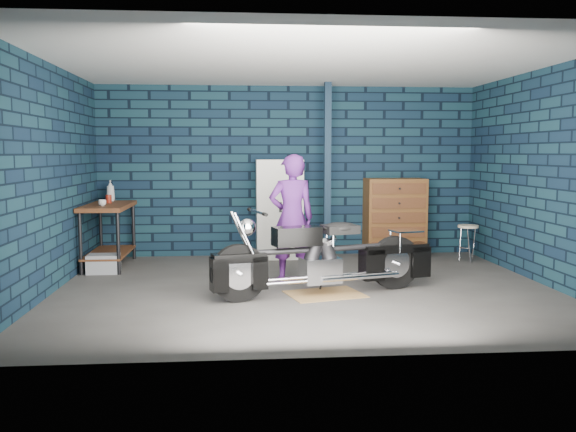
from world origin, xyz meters
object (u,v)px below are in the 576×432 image
Objects in this scene: workbench at (109,235)px; locker at (279,209)px; motorcycle at (325,251)px; person at (292,218)px; storage_bin at (103,264)px; shop_stool at (468,244)px; tool_chest at (395,217)px.

locker is at bearing 12.01° from workbench.
person is at bearing 95.58° from motorcycle.
shop_stool is at bearing 4.54° from storage_bin.
motorcycle is 4.12× the size of shop_stool.
workbench is 2.59m from locker.
motorcycle is 5.54× the size of storage_bin.
workbench is at bearing 92.29° from storage_bin.
tool_chest is at bearing -144.51° from person.
storage_bin is at bearing 137.24° from motorcycle.
tool_chest is at bearing 0.00° from locker.
shop_stool is (2.81, -0.61, -0.49)m from locker.
shop_stool is at bearing -32.32° from tool_chest.
storage_bin is 4.49m from tool_chest.
motorcycle is 1.86× the size of tool_chest.
locker reaches higher than shop_stool.
locker is 1.85m from tool_chest.
storage_bin is 0.27× the size of locker.
storage_bin is at bearing -22.62° from person.
tool_chest is 2.21× the size of shop_stool.
locker reaches higher than storage_bin.
motorcycle is 3.25m from storage_bin.
shop_stool is (5.33, -0.08, -0.17)m from workbench.
workbench is 2.83m from person.
storage_bin is at bearing -175.46° from shop_stool.
locker reaches higher than tool_chest.
locker is at bearing 167.70° from shop_stool.
motorcycle is 0.95m from person.
locker is 2.92m from shop_stool.
storage_bin is at bearing -166.58° from tool_chest.
workbench is 5.33m from shop_stool.
tool_chest reaches higher than workbench.
locker is 1.24× the size of tool_chest.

